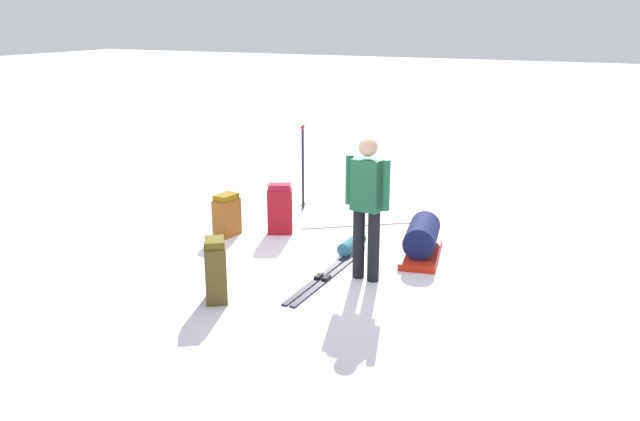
{
  "coord_description": "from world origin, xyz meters",
  "views": [
    {
      "loc": [
        -7.11,
        -3.4,
        3.03
      ],
      "look_at": [
        0.0,
        0.0,
        0.7
      ],
      "focal_mm": 37.51,
      "sensor_mm": 36.0,
      "label": 1
    }
  ],
  "objects": [
    {
      "name": "ground_plane",
      "position": [
        0.0,
        0.0,
        0.0
      ],
      "size": [
        80.0,
        80.0,
        0.0
      ],
      "primitive_type": "plane",
      "color": "white"
    },
    {
      "name": "skier_standing",
      "position": [
        -0.21,
        -0.7,
        0.95
      ],
      "size": [
        0.27,
        0.57,
        1.7
      ],
      "color": "black",
      "rests_on": "ground_plane"
    },
    {
      "name": "ski_pair_near",
      "position": [
        1.73,
        0.18,
        0.01
      ],
      "size": [
        1.17,
        1.51,
        0.05
      ],
      "color": "silver",
      "rests_on": "ground_plane"
    },
    {
      "name": "ski_pair_far",
      "position": [
        -0.46,
        -0.25,
        0.01
      ],
      "size": [
        1.72,
        0.18,
        0.05
      ],
      "color": "black",
      "rests_on": "ground_plane"
    },
    {
      "name": "backpack_large_dark",
      "position": [
        0.86,
        1.04,
        0.36
      ],
      "size": [
        0.34,
        0.4,
        0.73
      ],
      "color": "maroon",
      "rests_on": "ground_plane"
    },
    {
      "name": "backpack_bright",
      "position": [
        0.46,
        1.68,
        0.29
      ],
      "size": [
        0.39,
        0.28,
        0.6
      ],
      "color": "brown",
      "rests_on": "ground_plane"
    },
    {
      "name": "backpack_small_spare",
      "position": [
        -1.5,
        0.54,
        0.35
      ],
      "size": [
        0.39,
        0.37,
        0.71
      ],
      "color": "#4F431D",
      "rests_on": "ground_plane"
    },
    {
      "name": "ski_poles_planted_near",
      "position": [
        2.13,
        1.32,
        0.75
      ],
      "size": [
        0.17,
        0.1,
        1.35
      ],
      "color": "black",
      "rests_on": "ground_plane"
    },
    {
      "name": "gear_sled",
      "position": [
        0.82,
        -1.07,
        0.22
      ],
      "size": [
        1.27,
        0.68,
        0.49
      ],
      "color": "red",
      "rests_on": "ground_plane"
    },
    {
      "name": "sleeping_mat_rolled",
      "position": [
        0.62,
        -0.17,
        0.09
      ],
      "size": [
        0.55,
        0.19,
        0.18
      ],
      "primitive_type": "cylinder",
      "rotation": [
        0.0,
        1.57,
        3.12
      ],
      "color": "#2F6984",
      "rests_on": "ground_plane"
    }
  ]
}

